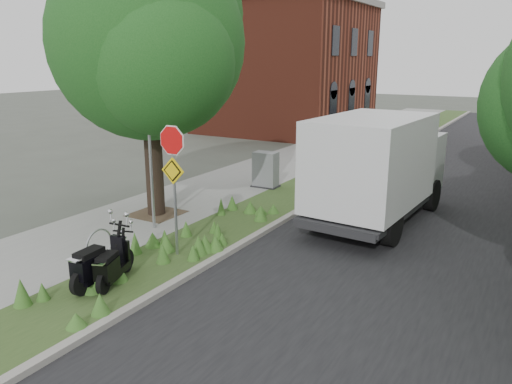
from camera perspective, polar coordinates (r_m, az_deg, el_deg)
ground at (r=10.99m, az=-5.23°, el=-10.07°), size 120.00×120.00×0.00m
sidewalk_near at (r=21.19m, az=1.23°, el=2.51°), size 3.50×60.00×0.12m
verge at (r=20.02m, az=8.10°, el=1.61°), size 2.00×60.00×0.12m
kerb_near at (r=19.67m, az=10.79°, el=1.27°), size 0.20×60.00×0.13m
road at (r=18.84m, az=20.81°, el=-0.26°), size 7.00×60.00×0.01m
street_tree_main at (r=14.77m, az=-12.31°, el=15.28°), size 6.21×5.54×7.66m
bare_post at (r=13.63m, az=-11.98°, el=3.99°), size 0.08×0.08×4.00m
bike_hoop at (r=12.10m, az=-17.48°, el=-5.79°), size 0.06×0.78×0.77m
sign_assembly at (r=11.52m, az=-9.47°, el=3.18°), size 0.94×0.08×3.22m
brick_building at (r=33.75m, az=3.60°, el=14.24°), size 9.40×10.40×8.30m
scooter_near at (r=10.74m, az=-16.22°, el=-8.48°), size 0.70×1.49×0.74m
scooter_far at (r=10.77m, az=-17.79°, el=-8.22°), size 0.46×1.79×0.85m
box_truck at (r=14.65m, az=13.79°, el=3.13°), size 2.65×6.03×2.67m
utility_cabinet at (r=18.09m, az=1.11°, el=2.51°), size 0.99×0.69×1.28m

